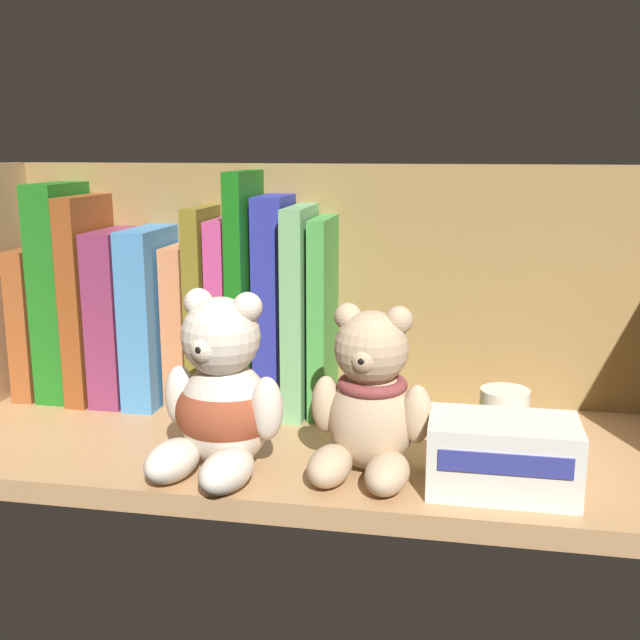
{
  "coord_description": "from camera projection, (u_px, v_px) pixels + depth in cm",
  "views": [
    {
      "loc": [
        12.69,
        -67.75,
        29.42
      ],
      "look_at": [
        0.02,
        0.0,
        13.8
      ],
      "focal_mm": 43.24,
      "sensor_mm": 36.0,
      "label": 1
    }
  ],
  "objects": [
    {
      "name": "book_2",
      "position": [
        97.0,
        295.0,
        0.86
      ],
      "size": [
        2.27,
        13.72,
        22.27
      ],
      "primitive_type": "cube",
      "color": "brown",
      "rests_on": "shelf_board"
    },
    {
      "name": "book_4",
      "position": [
        158.0,
        312.0,
        0.85
      ],
      "size": [
        3.4,
        13.95,
        18.95
      ],
      "primitive_type": "cube",
      "color": "#407EB7",
      "rests_on": "shelf_board"
    },
    {
      "name": "teddy_bear_larger",
      "position": [
        222.0,
        400.0,
        0.66
      ],
      "size": [
        11.77,
        12.5,
        15.63
      ],
      "color": "beige",
      "rests_on": "shelf_board"
    },
    {
      "name": "book_6",
      "position": [
        207.0,
        304.0,
        0.84
      ],
      "size": [
        1.86,
        10.37,
        21.2
      ],
      "primitive_type": "cube",
      "color": "brown",
      "rests_on": "shelf_board"
    },
    {
      "name": "book_3",
      "position": [
        126.0,
        312.0,
        0.86
      ],
      "size": [
        3.41,
        13.47,
        18.67
      ],
      "primitive_type": "cube",
      "color": "#792C51",
      "rests_on": "shelf_board"
    },
    {
      "name": "shelf_back_panel",
      "position": [
        343.0,
        292.0,
        0.84
      ],
      "size": [
        75.45,
        1.2,
        27.58
      ],
      "primitive_type": "cube",
      "color": "olive",
      "rests_on": "ground"
    },
    {
      "name": "book_10",
      "position": [
        305.0,
        306.0,
        0.82
      ],
      "size": [
        2.12,
        14.19,
        21.49
      ],
      "primitive_type": "cube",
      "color": "#6BA46A",
      "rests_on": "shelf_board"
    },
    {
      "name": "book_11",
      "position": [
        326.0,
        312.0,
        0.82
      ],
      "size": [
        1.73,
        12.5,
        20.38
      ],
      "primitive_type": "cube",
      "color": "#429340",
      "rests_on": "shelf_board"
    },
    {
      "name": "book_9",
      "position": [
        277.0,
        301.0,
        0.82
      ],
      "size": [
        3.1,
        9.59,
        22.45
      ],
      "primitive_type": "cube",
      "color": "navy",
      "rests_on": "shelf_board"
    },
    {
      "name": "book_8",
      "position": [
        251.0,
        289.0,
        0.82
      ],
      "size": [
        1.76,
        13.49,
        24.96
      ],
      "primitive_type": "cube",
      "color": "#156413",
      "rests_on": "shelf_board"
    },
    {
      "name": "book_7",
      "position": [
        230.0,
        310.0,
        0.83
      ],
      "size": [
        2.33,
        9.88,
        19.97
      ],
      "primitive_type": "cube",
      "color": "#C13F7D",
      "rests_on": "shelf_board"
    },
    {
      "name": "book_1",
      "position": [
        70.0,
        288.0,
        0.86
      ],
      "size": [
        3.41,
        12.36,
        23.55
      ],
      "primitive_type": "cube",
      "color": "#1B6719",
      "rests_on": "shelf_board"
    },
    {
      "name": "pillar_candle",
      "position": [
        504.0,
        422.0,
        0.7
      ],
      "size": [
        4.43,
        4.43,
        6.12
      ],
      "primitive_type": "cylinder",
      "color": "silver",
      "rests_on": "shelf_board"
    },
    {
      "name": "shelf_board",
      "position": [
        320.0,
        451.0,
        0.74
      ],
      "size": [
        73.05,
        26.94,
        2.0
      ],
      "primitive_type": "cube",
      "color": "tan",
      "rests_on": "ground"
    },
    {
      "name": "book_5",
      "position": [
        186.0,
        322.0,
        0.85
      ],
      "size": [
        2.32,
        9.33,
        17.07
      ],
      "primitive_type": "cube",
      "color": "#C9784A",
      "rests_on": "shelf_board"
    },
    {
      "name": "book_0",
      "position": [
        46.0,
        318.0,
        0.88
      ],
      "size": [
        2.44,
        12.34,
        16.54
      ],
      "primitive_type": "cube",
      "rotation": [
        0.0,
        0.01,
        0.0
      ],
      "color": "brown",
      "rests_on": "shelf_board"
    },
    {
      "name": "teddy_bear_smaller",
      "position": [
        370.0,
        403.0,
        0.65
      ],
      "size": [
        10.76,
        11.09,
        14.56
      ],
      "color": "tan",
      "rests_on": "shelf_board"
    },
    {
      "name": "small_product_box",
      "position": [
        503.0,
        456.0,
        0.62
      ],
      "size": [
        11.94,
        7.16,
        6.01
      ],
      "color": "silver",
      "rests_on": "shelf_board"
    }
  ]
}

